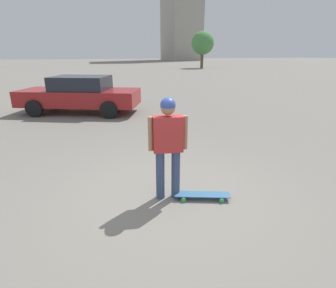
{
  "coord_description": "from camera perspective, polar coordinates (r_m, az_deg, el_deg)",
  "views": [
    {
      "loc": [
        -1.12,
        -3.7,
        2.29
      ],
      "look_at": [
        0.0,
        0.0,
        0.94
      ],
      "focal_mm": 28.0,
      "sensor_mm": 36.0,
      "label": 1
    }
  ],
  "objects": [
    {
      "name": "person",
      "position": [
        4.07,
        0.0,
        0.77
      ],
      "size": [
        0.61,
        0.27,
        1.67
      ],
      "rotation": [
        0.0,
        0.0,
        -0.15
      ],
      "color": "#38476B",
      "rests_on": "ground_plane"
    },
    {
      "name": "car_parked_near",
      "position": [
        11.09,
        -18.6,
        10.25
      ],
      "size": [
        4.91,
        3.32,
        1.44
      ],
      "rotation": [
        0.0,
        0.0,
        2.76
      ],
      "color": "maroon",
      "rests_on": "ground_plane"
    },
    {
      "name": "ground_plane",
      "position": [
        4.49,
        0.0,
        -11.39
      ],
      "size": [
        220.0,
        220.0,
        0.0
      ],
      "primitive_type": "plane",
      "color": "gray"
    },
    {
      "name": "tree_distant",
      "position": [
        43.68,
        7.54,
        20.92
      ],
      "size": [
        3.48,
        3.48,
        5.47
      ],
      "color": "brown",
      "rests_on": "ground_plane"
    },
    {
      "name": "skateboard",
      "position": [
        4.43,
        7.43,
        -10.93
      ],
      "size": [
        0.92,
        0.49,
        0.09
      ],
      "rotation": [
        0.0,
        0.0,
        2.81
      ],
      "color": "#336693",
      "rests_on": "ground_plane"
    }
  ]
}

